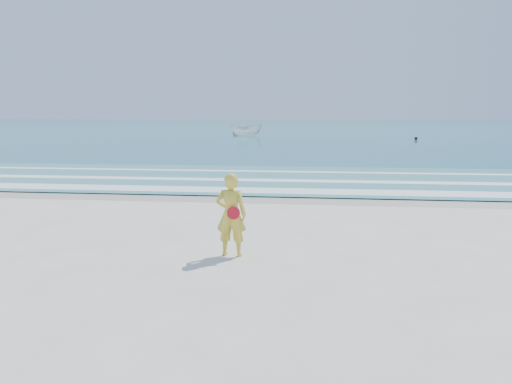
# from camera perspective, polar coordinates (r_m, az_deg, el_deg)

# --- Properties ---
(ground) EXTENTS (400.00, 400.00, 0.00)m
(ground) POSITION_cam_1_polar(r_m,az_deg,el_deg) (9.02, -5.22, -10.27)
(ground) COLOR silver
(ground) RESTS_ON ground
(wet_sand) EXTENTS (400.00, 2.40, 0.00)m
(wet_sand) POSITION_cam_1_polar(r_m,az_deg,el_deg) (17.66, 0.85, -0.64)
(wet_sand) COLOR #B2A893
(wet_sand) RESTS_ON ground
(ocean) EXTENTS (400.00, 190.00, 0.04)m
(ocean) POSITION_cam_1_polar(r_m,az_deg,el_deg) (113.37, 5.96, 7.53)
(ocean) COLOR #19727F
(ocean) RESTS_ON ground
(shallow) EXTENTS (400.00, 10.00, 0.01)m
(shallow) POSITION_cam_1_polar(r_m,az_deg,el_deg) (22.58, 2.17, 1.60)
(shallow) COLOR #59B7AD
(shallow) RESTS_ON ocean
(foam_near) EXTENTS (400.00, 1.40, 0.01)m
(foam_near) POSITION_cam_1_polar(r_m,az_deg,el_deg) (18.93, 1.26, 0.17)
(foam_near) COLOR white
(foam_near) RESTS_ON shallow
(foam_mid) EXTENTS (400.00, 0.90, 0.01)m
(foam_mid) POSITION_cam_1_polar(r_m,az_deg,el_deg) (21.79, 2.00, 1.34)
(foam_mid) COLOR white
(foam_mid) RESTS_ON shallow
(foam_far) EXTENTS (400.00, 0.60, 0.01)m
(foam_far) POSITION_cam_1_polar(r_m,az_deg,el_deg) (25.05, 2.64, 2.35)
(foam_far) COLOR white
(foam_far) RESTS_ON shallow
(boat) EXTENTS (4.05, 1.53, 1.56)m
(boat) POSITION_cam_1_polar(r_m,az_deg,el_deg) (64.21, -1.10, 7.14)
(boat) COLOR white
(boat) RESTS_ON ocean
(buoy) EXTENTS (0.35, 0.35, 0.35)m
(buoy) POSITION_cam_1_polar(r_m,az_deg,el_deg) (56.79, 17.82, 5.85)
(buoy) COLOR black
(buoy) RESTS_ON ocean
(woman) EXTENTS (0.66, 0.45, 1.75)m
(woman) POSITION_cam_1_polar(r_m,az_deg,el_deg) (10.40, -2.86, -2.61)
(woman) COLOR gold
(woman) RESTS_ON ground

